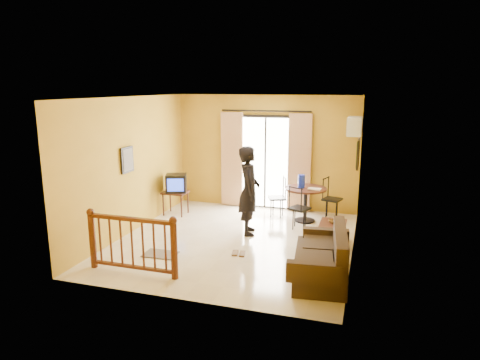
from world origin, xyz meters
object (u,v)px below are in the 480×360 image
(dining_table, at_px, (306,195))
(sofa, at_px, (324,260))
(coffee_table, at_px, (332,231))
(television, at_px, (176,183))
(standing_person, at_px, (249,191))

(dining_table, height_order, sofa, sofa)
(coffee_table, bearing_deg, television, 166.07)
(sofa, bearing_deg, dining_table, 98.01)
(dining_table, bearing_deg, coffee_table, -61.06)
(dining_table, distance_m, sofa, 2.95)
(dining_table, xyz_separation_m, sofa, (0.73, -2.84, -0.31))
(sofa, bearing_deg, television, 140.24)
(television, height_order, sofa, television)
(coffee_table, bearing_deg, standing_person, 174.93)
(dining_table, height_order, standing_person, standing_person)
(television, height_order, standing_person, standing_person)
(dining_table, relative_size, sofa, 0.52)
(television, xyz_separation_m, coffee_table, (3.72, -0.92, -0.50))
(coffee_table, xyz_separation_m, sofa, (0.00, -1.53, 0.04))
(television, distance_m, dining_table, 3.02)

